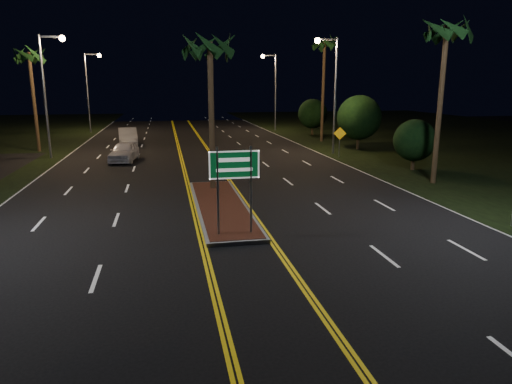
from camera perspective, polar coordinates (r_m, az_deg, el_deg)
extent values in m
plane|color=black|center=(14.22, -0.91, -9.28)|extent=(120.00, 120.00, 0.00)
cube|color=black|center=(50.14, 29.16, 5.34)|extent=(40.00, 110.00, 0.01)
cube|color=gray|center=(20.77, -4.39, -1.79)|extent=(2.25, 10.25, 0.15)
cube|color=#592819|center=(20.75, -4.39, -1.56)|extent=(2.00, 10.00, 0.02)
cylinder|color=gray|center=(16.25, -4.79, 0.04)|extent=(0.08, 0.08, 3.20)
cylinder|color=gray|center=(16.42, -0.63, 0.23)|extent=(0.08, 0.08, 3.20)
cube|color=#07471E|center=(16.14, -2.74, 3.43)|extent=(1.80, 0.04, 1.00)
cube|color=white|center=(16.11, -2.73, 3.41)|extent=(1.80, 0.01, 1.00)
cylinder|color=gray|center=(37.94, -24.89, 10.61)|extent=(0.18, 0.18, 9.00)
cube|color=gray|center=(37.91, -24.32, 17.27)|extent=(1.60, 0.12, 0.12)
sphere|color=#EDAE6A|center=(37.74, -23.07, 17.25)|extent=(0.44, 0.44, 0.44)
cylinder|color=gray|center=(57.59, -20.31, 11.50)|extent=(0.18, 0.18, 9.00)
cube|color=gray|center=(57.57, -19.86, 15.88)|extent=(1.60, 0.12, 0.12)
sphere|color=#EDAE6A|center=(57.46, -19.03, 15.84)|extent=(0.44, 0.44, 0.44)
cylinder|color=gray|center=(37.40, 9.86, 11.60)|extent=(0.18, 0.18, 9.00)
cube|color=gray|center=(37.27, 8.93, 18.33)|extent=(1.60, 0.12, 0.12)
sphere|color=#EDAE6A|center=(37.00, 7.70, 18.25)|extent=(0.44, 0.44, 0.44)
cylinder|color=gray|center=(56.53, 2.46, 12.27)|extent=(0.18, 0.18, 9.00)
cube|color=gray|center=(56.44, 1.69, 16.69)|extent=(1.60, 0.12, 0.12)
sphere|color=#EDAE6A|center=(56.27, 0.86, 16.60)|extent=(0.44, 0.44, 0.44)
cylinder|color=#382819|center=(23.61, -5.59, 9.06)|extent=(0.28, 0.28, 7.50)
cylinder|color=#382819|center=(42.27, -25.98, 9.97)|extent=(0.28, 0.28, 8.00)
cylinder|color=#382819|center=(27.34, 21.99, 9.79)|extent=(0.28, 0.28, 8.50)
cylinder|color=#382819|center=(45.53, 8.38, 12.22)|extent=(0.28, 0.28, 9.50)
cylinder|color=#382819|center=(31.64, 19.01, 3.43)|extent=(0.24, 0.24, 0.90)
sphere|color=black|center=(31.44, 19.21, 6.12)|extent=(2.70, 2.70, 2.70)
cylinder|color=#382819|center=(40.67, 12.61, 6.12)|extent=(0.24, 0.24, 1.26)
sphere|color=black|center=(40.47, 12.76, 9.07)|extent=(3.78, 3.78, 3.78)
cylinder|color=#382819|center=(51.75, 7.05, 7.70)|extent=(0.24, 0.24, 1.08)
sphere|color=black|center=(51.62, 7.10, 9.69)|extent=(3.24, 3.24, 3.24)
imported|color=silver|center=(34.66, -16.19, 5.06)|extent=(2.79, 5.23, 1.66)
imported|color=#A9ABB3|center=(44.63, -15.74, 6.90)|extent=(2.83, 5.60, 1.80)
cylinder|color=gray|center=(35.90, 10.38, 5.91)|extent=(0.07, 0.07, 2.01)
cube|color=orange|center=(35.79, 10.45, 7.21)|extent=(0.93, 0.32, 0.97)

